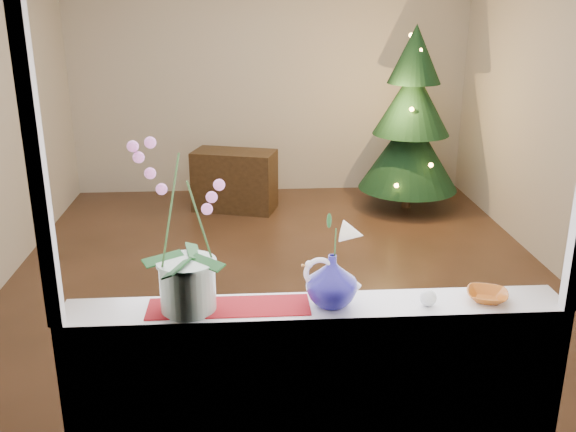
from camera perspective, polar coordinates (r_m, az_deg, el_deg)
name	(u,v)px	position (r m, az deg, el deg)	size (l,w,h in m)	color
ground	(284,275)	(5.35, -0.39, -5.24)	(5.00, 5.00, 0.00)	#312014
wall_back	(270,75)	(7.42, -1.62, 12.44)	(4.50, 0.10, 2.70)	beige
wall_front	(321,222)	(2.53, 2.99, -0.52)	(4.50, 0.10, 2.70)	beige
wall_right	(569,109)	(5.56, 23.70, 8.67)	(0.10, 5.00, 2.70)	beige
window_apron	(317,411)	(2.99, 2.59, -16.90)	(2.20, 0.08, 0.88)	white
windowsill	(316,309)	(2.83, 2.52, -8.25)	(2.20, 0.26, 0.04)	white
window_frame	(322,133)	(2.47, 3.05, 7.40)	(2.22, 0.06, 1.60)	white
runner	(229,307)	(2.81, -5.28, -8.05)	(0.70, 0.20, 0.01)	maroon
orchid_pot	(185,228)	(2.66, -9.19, -1.04)	(0.26, 0.26, 0.75)	silver
swan	(332,283)	(2.78, 3.89, -5.95)	(0.25, 0.11, 0.21)	white
blue_vase	(332,277)	(2.77, 3.92, -5.39)	(0.25, 0.25, 0.27)	navy
lily	(333,225)	(2.68, 4.03, -0.84)	(0.15, 0.08, 0.20)	white
paperweight	(428,298)	(2.86, 12.36, -7.12)	(0.07, 0.07, 0.07)	silver
amber_dish	(487,296)	(2.98, 17.28, -6.84)	(0.15, 0.15, 0.04)	#A55015
xmas_tree	(411,120)	(6.91, 10.90, 8.41)	(1.06, 1.06, 1.93)	black
side_table	(235,181)	(6.90, -4.76, 3.16)	(0.86, 0.43, 0.64)	black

